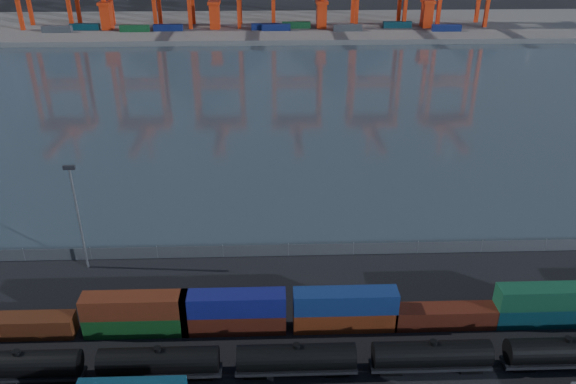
{
  "coord_description": "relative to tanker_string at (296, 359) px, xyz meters",
  "views": [
    {
      "loc": [
        -2.56,
        -44.5,
        47.92
      ],
      "look_at": [
        0.0,
        30.0,
        10.0
      ],
      "focal_mm": 35.0,
      "sensor_mm": 36.0,
      "label": 1
    }
  ],
  "objects": [
    {
      "name": "harbor_water",
      "position": [
        -0.03,
        101.39,
        -2.14
      ],
      "size": [
        700.0,
        700.0,
        0.0
      ],
      "primitive_type": "plane",
      "color": "#2E3A42",
      "rests_on": "ground"
    },
    {
      "name": "far_quay",
      "position": [
        -0.03,
        206.39,
        -1.15
      ],
      "size": [
        700.0,
        70.0,
        2.0
      ],
      "primitive_type": "cube",
      "color": "#514F4C",
      "rests_on": "ground"
    },
    {
      "name": "container_row_north",
      "position": [
        5.99,
        7.65,
        0.2
      ],
      "size": [
        142.33,
        2.64,
        5.64
      ],
      "color": "navy",
      "rests_on": "ground"
    },
    {
      "name": "tanker_string",
      "position": [
        0.0,
        0.0,
        0.0
      ],
      "size": [
        137.96,
        3.0,
        4.29
      ],
      "color": "black",
      "rests_on": "ground"
    },
    {
      "name": "waterfront_fence",
      "position": [
        -0.03,
        24.39,
        -1.15
      ],
      "size": [
        160.12,
        0.12,
        2.2
      ],
      "color": "#595B5E",
      "rests_on": "ground"
    },
    {
      "name": "yard_light_mast",
      "position": [
        -30.03,
        22.39,
        7.14
      ],
      "size": [
        1.6,
        0.4,
        16.6
      ],
      "color": "slate",
      "rests_on": "ground"
    },
    {
      "name": "quay_containers",
      "position": [
        -11.02,
        191.85,
        1.15
      ],
      "size": [
        172.58,
        10.99,
        2.6
      ],
      "color": "navy",
      "rests_on": "far_quay"
    },
    {
      "name": "straddle_carriers",
      "position": [
        -2.53,
        196.39,
        5.67
      ],
      "size": [
        140.0,
        7.0,
        11.1
      ],
      "color": "red",
      "rests_on": "far_quay"
    }
  ]
}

